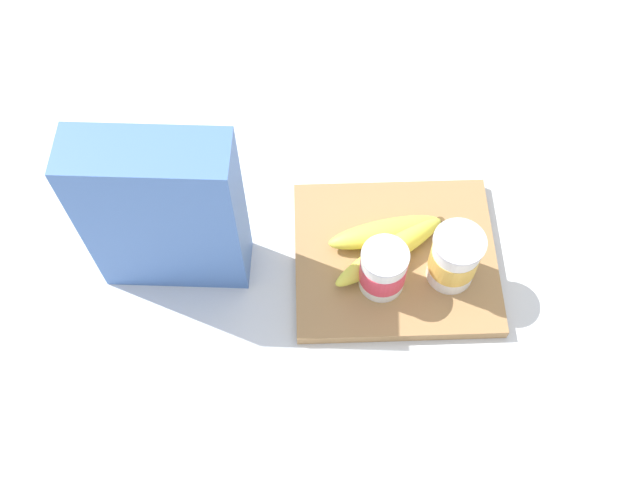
{
  "coord_description": "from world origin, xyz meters",
  "views": [
    {
      "loc": [
        0.13,
        0.5,
        0.97
      ],
      "look_at": [
        0.11,
        0.0,
        0.07
      ],
      "focal_mm": 41.39,
      "sensor_mm": 36.0,
      "label": 1
    }
  ],
  "objects_px": {
    "cutting_board": "(395,258)",
    "yogurt_cup_front": "(454,258)",
    "yogurt_cup_back": "(383,269)",
    "banana_bunch": "(388,242)",
    "cereal_box": "(164,214)"
  },
  "relations": [
    {
      "from": "cutting_board",
      "to": "yogurt_cup_front",
      "type": "xyz_separation_m",
      "value": [
        -0.07,
        0.03,
        0.06
      ]
    },
    {
      "from": "cutting_board",
      "to": "banana_bunch",
      "type": "height_order",
      "value": "banana_bunch"
    },
    {
      "from": "yogurt_cup_front",
      "to": "yogurt_cup_back",
      "type": "bearing_deg",
      "value": 6.01
    },
    {
      "from": "yogurt_cup_back",
      "to": "banana_bunch",
      "type": "relative_size",
      "value": 0.47
    },
    {
      "from": "cereal_box",
      "to": "banana_bunch",
      "type": "relative_size",
      "value": 1.57
    },
    {
      "from": "cutting_board",
      "to": "cereal_box",
      "type": "relative_size",
      "value": 1.04
    },
    {
      "from": "cereal_box",
      "to": "cutting_board",
      "type": "bearing_deg",
      "value": -177.35
    },
    {
      "from": "cutting_board",
      "to": "yogurt_cup_back",
      "type": "bearing_deg",
      "value": 60.76
    },
    {
      "from": "cutting_board",
      "to": "cereal_box",
      "type": "bearing_deg",
      "value": -1.11
    },
    {
      "from": "yogurt_cup_front",
      "to": "banana_bunch",
      "type": "xyz_separation_m",
      "value": [
        0.09,
        -0.04,
        -0.03
      ]
    },
    {
      "from": "cereal_box",
      "to": "banana_bunch",
      "type": "height_order",
      "value": "cereal_box"
    },
    {
      "from": "yogurt_cup_back",
      "to": "banana_bunch",
      "type": "height_order",
      "value": "yogurt_cup_back"
    },
    {
      "from": "cutting_board",
      "to": "yogurt_cup_back",
      "type": "xyz_separation_m",
      "value": [
        0.02,
        0.04,
        0.05
      ]
    },
    {
      "from": "cereal_box",
      "to": "yogurt_cup_front",
      "type": "relative_size",
      "value": 2.89
    },
    {
      "from": "yogurt_cup_back",
      "to": "banana_bunch",
      "type": "distance_m",
      "value": 0.06
    }
  ]
}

